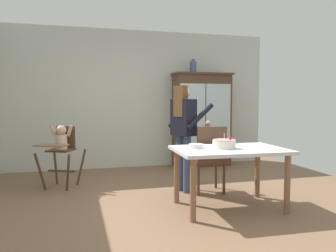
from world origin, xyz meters
The scene contains 10 objects.
ground_plane centered at (0.00, 0.00, 0.00)m, with size 6.24×6.24×0.00m, color brown.
wall_back centered at (0.00, 2.63, 1.35)m, with size 5.32×0.06×2.70m, color silver.
china_cabinet centered at (1.24, 2.37, 0.94)m, with size 1.19×0.48×1.88m.
ceramic_vase centered at (1.05, 2.37, 1.99)m, with size 0.13×0.13×0.27m.
high_chair_with_toddler centered at (-1.45, 1.29, 0.65)m, with size 0.77×0.83×0.95m.
adult_person centered at (0.27, 0.58, 0.97)m, with size 0.63×0.62×1.53m.
dining_table centered at (0.57, -0.30, 0.64)m, with size 1.35×0.94×0.74m.
birthday_cake centered at (0.50, -0.29, 0.79)m, with size 0.28×0.28×0.19m.
serving_bowl centered at (0.18, -0.20, 0.77)m, with size 0.18×0.18×0.06m, color silver.
dining_chair_far_side centered at (0.59, 0.36, 0.56)m, with size 0.48×0.48×0.96m.
Camera 1 is at (-1.21, -4.00, 1.31)m, focal length 35.90 mm.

